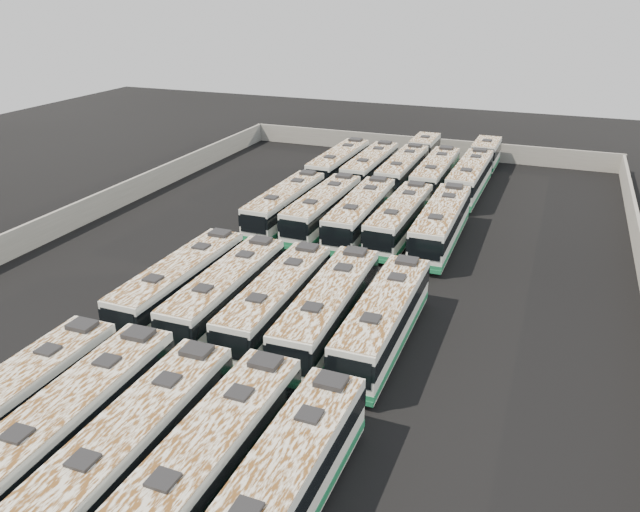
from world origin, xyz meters
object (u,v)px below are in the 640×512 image
Objects in this scene: bus_front_far_left at (11,407)px; bus_midback_far_left at (285,205)px; bus_midfront_left at (227,292)px; bus_midback_right at (400,219)px; bus_front_right at (208,463)px; bus_midfront_center at (277,301)px; bus_back_left at (370,168)px; bus_front_far_right at (282,489)px; bus_back_far_left at (339,165)px; bus_back_center at (410,164)px; bus_back_far_right at (475,169)px; bus_midback_center at (360,214)px; bus_midback_far_right at (441,224)px; bus_midfront_far_left at (181,283)px; bus_front_left at (72,423)px; bus_midfront_far_right at (384,320)px; bus_midfront_right at (329,310)px; bus_midback_left at (323,209)px; bus_back_right at (435,175)px; bus_front_center at (133,446)px.

bus_front_far_left is 1.00× the size of bus_midback_far_left.
bus_midfront_left is 18.03m from bus_midback_right.
bus_midfront_center is (-3.37, 13.71, -0.06)m from bus_front_right.
bus_back_left is at bearing 89.53° from bus_midfront_left.
bus_front_far_right is 1.02× the size of bus_midfront_center.
bus_back_far_left is (-13.60, 44.29, 0.02)m from bus_front_far_right.
bus_back_center is at bearing 83.76° from bus_midfront_left.
bus_back_far_right is (10.21, 33.98, 0.06)m from bus_midfront_left.
bus_midback_center is at bearing -75.88° from bus_back_left.
bus_midback_far_left is at bearing 111.86° from bus_midfront_center.
bus_midback_right is (-0.10, 30.41, -0.06)m from bus_front_right.
bus_midback_far_right is at bearing -53.76° from bus_back_left.
bus_midback_right is at bearing -52.68° from bus_back_far_left.
bus_midback_center is (6.75, 16.49, 0.04)m from bus_midfront_far_left.
bus_back_center is (-0.05, 17.42, -0.05)m from bus_midback_center.
bus_front_left reaches higher than bus_back_center.
bus_front_left is 1.03× the size of bus_midfront_left.
bus_back_far_right is at bearing 89.13° from bus_midback_far_right.
bus_front_far_left is at bearing -134.55° from bus_midfront_far_right.
bus_front_far_left is 44.42m from bus_back_left.
bus_back_left is at bearing 103.70° from bus_front_far_right.
bus_back_center is at bearing 89.39° from bus_midfront_center.
bus_midfront_left is 30.59m from bus_back_left.
bus_midback_right is at bearing 88.81° from bus_midfront_right.
bus_midback_left is 10.12m from bus_midback_far_right.
bus_back_right is (3.38, 13.90, -0.01)m from bus_midback_center.
bus_front_far_left is 45.29m from bus_back_right.
bus_midback_far_right is (0.00, 16.46, 0.06)m from bus_midfront_far_right.
bus_front_right is 14.12m from bus_midfront_center.
bus_front_far_right is at bearing -54.48° from bus_midfront_left.
bus_midfront_far_right is 0.99× the size of bus_back_right.
bus_midfront_far_right reaches higher than bus_midfront_left.
bus_back_right is 0.64× the size of bus_back_far_right.
bus_midback_center is 3.30m from bus_midback_right.
bus_front_right reaches higher than bus_back_far_left.
bus_midback_right is 0.97× the size of bus_back_far_left.
bus_front_far_right is at bearing -70.59° from bus_midback_left.
bus_front_center is at bearing -115.67° from bus_midfront_far_right.
bus_midback_left is at bearing 79.21° from bus_midfront_far_left.
bus_front_far_right is at bearing -65.01° from bus_midfront_center.
bus_back_center is at bearing 101.13° from bus_midfront_far_right.
bus_midfront_far_left is 0.98× the size of bus_midback_center.
bus_midfront_far_right is at bearing 52.50° from bus_front_left.
bus_back_center is (6.78, 47.63, 0.01)m from bus_front_far_left.
bus_back_far_left is at bearing 115.48° from bus_midback_center.
bus_front_right is at bearing -52.99° from bus_midfront_far_left.
bus_front_center reaches higher than bus_midfront_far_right.
bus_midback_far_left is 22.11m from bus_back_far_right.
bus_midfront_far_right is at bearing 64.13° from bus_front_center.
bus_back_far_left is 0.64× the size of bus_back_far_right.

